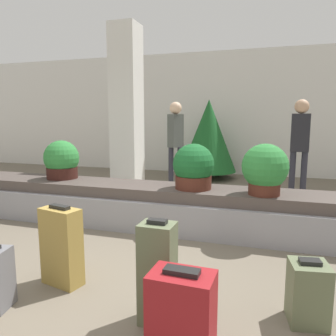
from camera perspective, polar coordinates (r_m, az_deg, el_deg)
ground_plane at (r=3.17m, az=-9.60°, el=-19.25°), size 18.00×18.00×0.00m
back_wall at (r=8.87m, az=9.14°, el=9.35°), size 18.00×0.06×3.20m
carousel at (r=4.51m, az=0.00°, el=-6.88°), size 6.53×0.85×0.57m
pillar at (r=6.37m, az=-7.21°, el=9.70°), size 0.51×0.51×3.20m
suitcase_1 at (r=2.16m, az=2.38°, el=-24.69°), size 0.39×0.27×0.61m
suitcase_2 at (r=2.72m, az=23.19°, el=-19.34°), size 0.30×0.30×0.48m
suitcase_3 at (r=2.46m, az=-1.83°, el=-17.86°), size 0.25×0.21×0.78m
suitcase_5 at (r=3.13m, az=-18.05°, el=-12.84°), size 0.40×0.26×0.73m
potted_plant_0 at (r=4.26m, az=4.45°, el=0.03°), size 0.54×0.54×0.59m
potted_plant_1 at (r=4.06m, az=16.52°, el=-0.23°), size 0.55×0.55×0.62m
potted_plant_2 at (r=5.24m, az=-18.04°, el=1.22°), size 0.53×0.53×0.58m
traveler_0 at (r=6.46m, az=21.99°, el=4.71°), size 0.33×0.25×1.81m
traveler_1 at (r=6.93m, az=1.32°, el=5.57°), size 0.31×0.37×1.81m
decorated_tree at (r=8.11m, az=7.06°, el=5.60°), size 1.37×1.37×1.93m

